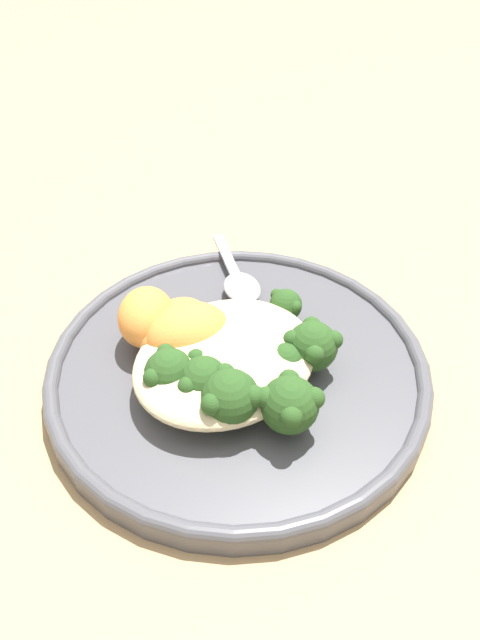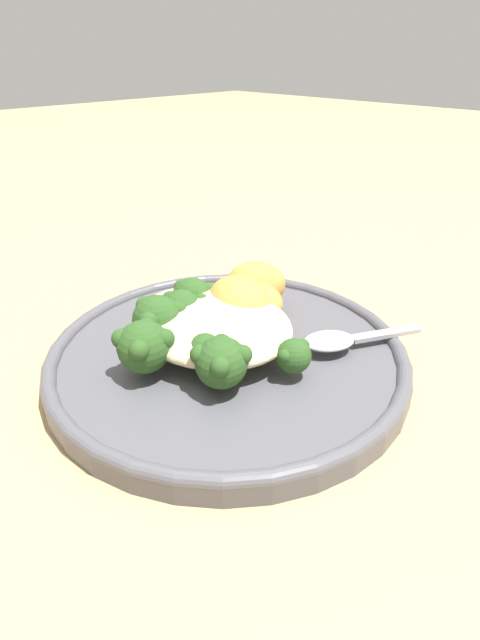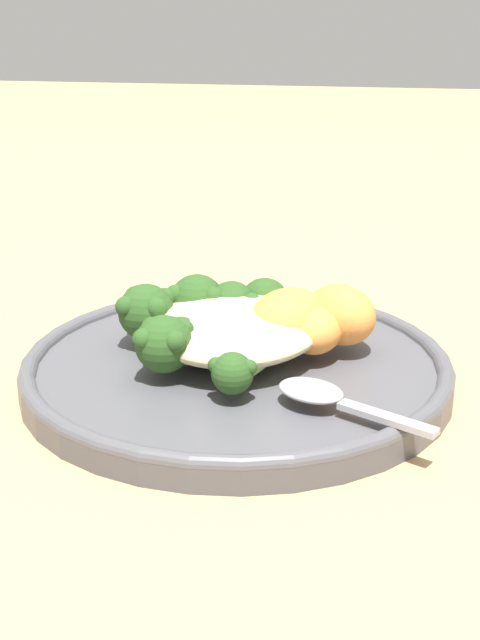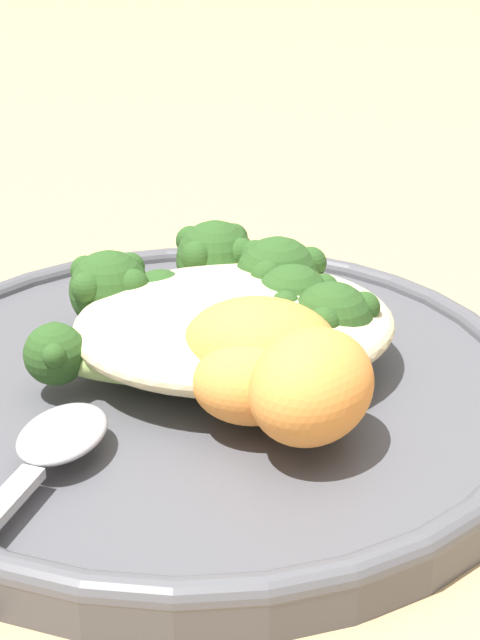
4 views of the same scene
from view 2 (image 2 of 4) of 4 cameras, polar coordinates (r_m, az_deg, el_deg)
The scene contains 15 objects.
ground_plane at distance 0.41m, azimuth -2.55°, elevation -5.99°, with size 4.00×4.00×0.00m, color tan.
plate at distance 0.42m, azimuth -1.68°, elevation -3.88°, with size 0.29×0.29×0.02m.
quinoa_mound at distance 0.41m, azimuth -3.34°, elevation -0.32°, with size 0.14×0.12×0.03m, color beige.
broccoli_stalk_0 at distance 0.44m, azimuth -4.59°, elevation 2.05°, with size 0.08×0.05×0.04m.
broccoli_stalk_1 at distance 0.42m, azimuth -5.45°, elevation 0.93°, with size 0.07×0.07×0.04m.
broccoli_stalk_2 at distance 0.41m, azimuth -7.93°, elevation -0.08°, with size 0.07×0.10×0.04m.
broccoli_stalk_3 at distance 0.38m, azimuth -8.61°, elevation -2.52°, with size 0.04×0.13×0.04m.
broccoli_stalk_4 at distance 0.38m, azimuth -2.96°, elevation -3.00°, with size 0.05×0.09×0.03m.
broccoli_stalk_5 at distance 0.36m, azimuth -1.72°, elevation -4.16°, with size 0.07×0.10×0.04m.
broccoli_stalk_6 at distance 0.39m, azimuth 3.42°, elevation -2.27°, with size 0.11×0.05×0.03m.
sweet_potato_chunk_0 at distance 0.44m, azimuth 0.27°, elevation 2.42°, with size 0.06×0.05×0.03m, color orange.
sweet_potato_chunk_1 at distance 0.46m, azimuth 1.81°, elevation 4.10°, with size 0.05×0.04×0.04m, color orange.
sweet_potato_chunk_2 at distance 0.44m, azimuth 2.16°, elevation 2.16°, with size 0.05×0.04×0.03m, color orange.
sweet_potato_chunk_3 at distance 0.43m, azimuth -0.14°, elevation 2.17°, with size 0.06×0.05×0.04m, color orange.
spoon at distance 0.41m, azimuth 11.17°, elevation -2.22°, with size 0.07×0.10×0.01m.
Camera 2 is at (0.25, -0.23, 0.24)m, focal length 28.00 mm.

